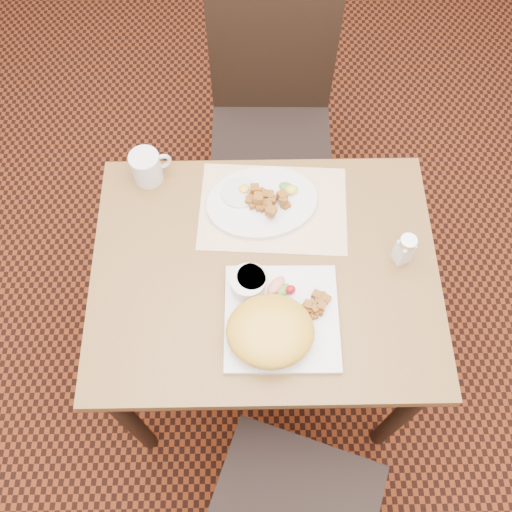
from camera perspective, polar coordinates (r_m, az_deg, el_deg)
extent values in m
plane|color=black|center=(2.17, 0.62, -10.01)|extent=(8.00, 8.00, 0.00)
cube|color=brown|center=(1.49, 0.89, -1.65)|extent=(0.90, 0.70, 0.03)
cylinder|color=black|center=(1.79, -12.47, -15.77)|extent=(0.05, 0.05, 0.71)
cylinder|color=black|center=(1.81, 14.21, -15.27)|extent=(0.05, 0.05, 0.71)
cylinder|color=black|center=(2.00, -11.03, 1.34)|extent=(0.05, 0.05, 0.71)
cylinder|color=black|center=(2.01, 12.03, 1.65)|extent=(0.05, 0.05, 0.71)
cylinder|color=black|center=(1.89, -0.75, -18.32)|extent=(0.04, 0.04, 0.42)
cylinder|color=black|center=(1.90, 10.35, -21.51)|extent=(0.04, 0.04, 0.42)
cube|color=black|center=(2.06, 1.51, 10.46)|extent=(0.43, 0.43, 0.05)
cylinder|color=black|center=(2.37, 5.78, 10.33)|extent=(0.04, 0.04, 0.42)
cylinder|color=black|center=(2.17, 6.17, 2.75)|extent=(0.04, 0.04, 0.42)
cylinder|color=black|center=(2.36, -3.10, 10.40)|extent=(0.04, 0.04, 0.42)
cylinder|color=black|center=(2.16, -3.39, 2.81)|extent=(0.04, 0.04, 0.42)
cube|color=black|center=(1.99, 1.67, 19.80)|extent=(0.42, 0.05, 0.50)
cube|color=white|center=(1.56, 1.72, 4.81)|extent=(0.42, 0.30, 0.00)
cube|color=silver|center=(1.41, 2.58, -6.21)|extent=(0.28, 0.28, 0.02)
ellipsoid|color=gold|center=(1.35, 1.45, -7.49)|extent=(0.21, 0.19, 0.08)
ellipsoid|color=gold|center=(1.37, 2.51, -8.61)|extent=(0.08, 0.08, 0.03)
ellipsoid|color=gold|center=(1.38, -1.10, -6.70)|extent=(0.08, 0.08, 0.03)
cylinder|color=silver|center=(1.41, -0.82, -2.73)|extent=(0.09, 0.09, 0.05)
cylinder|color=beige|center=(1.40, -0.43, -2.08)|extent=(0.07, 0.07, 0.01)
ellipsoid|color=#387223|center=(1.43, 2.80, -3.38)|extent=(0.05, 0.05, 0.01)
ellipsoid|color=red|center=(1.42, 3.48, -3.38)|extent=(0.03, 0.03, 0.03)
ellipsoid|color=#F28C72|center=(1.43, 2.02, -2.93)|extent=(0.06, 0.07, 0.02)
cylinder|color=white|center=(1.57, -1.68, 6.37)|extent=(0.10, 0.10, 0.01)
ellipsoid|color=yellow|center=(1.56, -1.19, 6.78)|extent=(0.03, 0.03, 0.01)
ellipsoid|color=#387223|center=(1.58, 3.03, 6.95)|extent=(0.05, 0.04, 0.01)
ellipsoid|color=yellow|center=(1.57, 3.56, 6.64)|extent=(0.04, 0.04, 0.02)
cube|color=white|center=(1.50, 14.54, 0.46)|extent=(0.05, 0.05, 0.08)
cylinder|color=silver|center=(1.46, 14.98, 1.37)|extent=(0.06, 0.06, 0.02)
cylinder|color=silver|center=(1.61, -10.92, 8.70)|extent=(0.08, 0.08, 0.09)
torus|color=silver|center=(1.61, -9.41, 9.29)|extent=(0.06, 0.03, 0.06)
cube|color=#9B5919|center=(1.41, 5.81, -5.39)|extent=(0.02, 0.02, 0.02)
cube|color=#9B5919|center=(1.39, 5.90, -5.27)|extent=(0.02, 0.02, 0.02)
cube|color=#9B5919|center=(1.41, 5.60, -4.92)|extent=(0.03, 0.03, 0.02)
cube|color=#9B5919|center=(1.41, 5.98, -5.60)|extent=(0.03, 0.03, 0.02)
cube|color=#9B5919|center=(1.41, 5.11, -4.98)|extent=(0.03, 0.03, 0.02)
cube|color=#9B5919|center=(1.43, 6.58, -4.00)|extent=(0.02, 0.02, 0.02)
cube|color=#9B5919|center=(1.39, 4.54, -6.90)|extent=(0.02, 0.02, 0.01)
cube|color=#9B5919|center=(1.39, 3.70, -4.82)|extent=(0.03, 0.02, 0.02)
cube|color=#9B5919|center=(1.41, 5.85, -5.22)|extent=(0.02, 0.02, 0.01)
cube|color=#9B5919|center=(1.40, 6.58, -4.99)|extent=(0.03, 0.03, 0.02)
cube|color=#9B5919|center=(1.41, 5.81, -5.91)|extent=(0.02, 0.02, 0.02)
cube|color=#9B5919|center=(1.40, 5.23, -4.94)|extent=(0.02, 0.02, 0.01)
cube|color=#9B5919|center=(1.42, 6.08, -3.89)|extent=(0.03, 0.03, 0.02)
cube|color=#9B5919|center=(1.41, 5.38, -5.27)|extent=(0.02, 0.02, 0.02)
cube|color=#9B5919|center=(1.41, 6.46, -5.41)|extent=(0.02, 0.03, 0.02)
cube|color=#9B5919|center=(1.42, 7.05, -4.30)|extent=(0.03, 0.03, 0.02)
cube|color=#9B5919|center=(1.42, 6.33, -4.34)|extent=(0.02, 0.02, 0.02)
cube|color=#9B5919|center=(1.41, 5.84, -5.18)|extent=(0.03, 0.03, 0.02)
cube|color=#9B5919|center=(1.54, 0.38, 4.96)|extent=(0.02, 0.02, 0.02)
cube|color=#9B5919|center=(1.54, 0.13, 6.47)|extent=(0.02, 0.02, 0.01)
cube|color=#9B5919|center=(1.53, 2.72, 5.63)|extent=(0.02, 0.02, 0.02)
cube|color=#9B5919|center=(1.54, 0.64, 5.32)|extent=(0.02, 0.02, 0.02)
cube|color=#9B5919|center=(1.55, 0.66, 6.19)|extent=(0.03, 0.04, 0.02)
cube|color=#9B5919|center=(1.50, 1.53, 4.51)|extent=(0.03, 0.03, 0.02)
cube|color=#9B5919|center=(1.56, 2.46, 6.12)|extent=(0.02, 0.02, 0.02)
cube|color=#9B5919|center=(1.55, -0.48, 5.83)|extent=(0.03, 0.03, 0.02)
cube|color=#9B5919|center=(1.52, 0.24, 5.80)|extent=(0.03, 0.03, 0.03)
cube|color=#9B5919|center=(1.54, 2.89, 5.09)|extent=(0.03, 0.02, 0.02)
cube|color=#9B5919|center=(1.55, 1.65, 5.68)|extent=(0.03, 0.03, 0.02)
cube|color=#9B5919|center=(1.53, 2.64, 6.06)|extent=(0.03, 0.03, 0.02)
cube|color=#9B5919|center=(1.54, -0.12, 6.76)|extent=(0.03, 0.02, 0.02)
cube|color=#9B5919|center=(1.54, -0.36, 5.09)|extent=(0.02, 0.02, 0.02)
cube|color=#9B5919|center=(1.53, 0.65, 4.90)|extent=(0.03, 0.03, 0.02)
cube|color=#9B5919|center=(1.54, 1.18, 5.27)|extent=(0.02, 0.03, 0.02)
cube|color=#9B5919|center=(1.54, -0.62, 5.56)|extent=(0.03, 0.03, 0.02)
cube|color=#9B5919|center=(1.53, 1.55, 4.37)|extent=(0.02, 0.02, 0.02)
cube|color=#9B5919|center=(1.55, 1.35, 6.08)|extent=(0.03, 0.03, 0.02)
cube|color=#9B5919|center=(1.54, 3.05, 5.15)|extent=(0.02, 0.03, 0.02)
cube|color=#9B5919|center=(1.53, 1.08, 4.86)|extent=(0.03, 0.03, 0.02)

